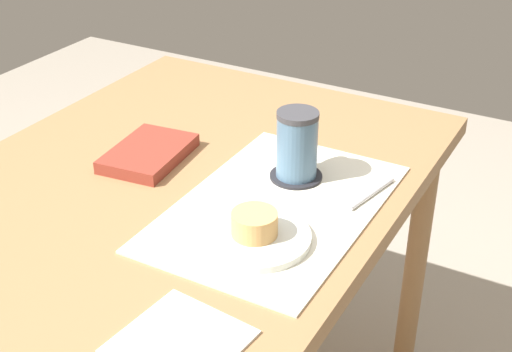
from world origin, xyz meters
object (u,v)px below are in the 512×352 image
(coffee_mug, at_px, (298,144))
(pastry_plate, at_px, (255,237))
(dining_table, at_px, (183,218))
(small_book, at_px, (149,153))
(pastry, at_px, (254,224))

(coffee_mug, bearing_deg, pastry_plate, -171.50)
(coffee_mug, bearing_deg, dining_table, 116.52)
(pastry_plate, bearing_deg, small_book, 65.13)
(dining_table, distance_m, pastry_plate, 0.27)
(pastry_plate, height_order, small_book, small_book)
(pastry_plate, distance_m, small_book, 0.34)
(pastry_plate, distance_m, coffee_mug, 0.22)
(pastry_plate, xyz_separation_m, small_book, (0.14, 0.31, 0.00))
(dining_table, xyz_separation_m, pastry, (-0.12, -0.22, 0.13))
(coffee_mug, distance_m, small_book, 0.29)
(pastry, relative_size, coffee_mug, 0.59)
(pastry, bearing_deg, pastry_plate, 0.00)
(dining_table, distance_m, pastry, 0.28)
(dining_table, xyz_separation_m, pastry_plate, (-0.12, -0.22, 0.10))
(pastry_plate, height_order, coffee_mug, coffee_mug)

